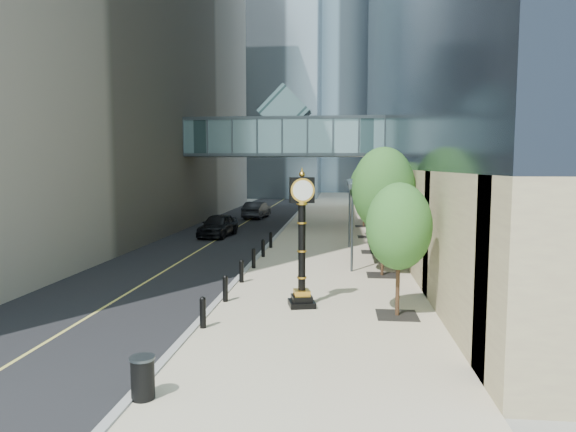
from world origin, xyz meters
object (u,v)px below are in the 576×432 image
object	(u,v)px
street_clock	(302,249)
trash_bin	(143,379)
pedestrian	(387,240)
car_far	(257,210)
car_near	(218,225)

from	to	relation	value
street_clock	trash_bin	xyz separation A→B (m)	(-2.94, -7.82, -1.69)
trash_bin	pedestrian	bearing A→B (deg)	69.30
trash_bin	pedestrian	distance (m)	19.62
pedestrian	car_far	size ratio (longest dim) A/B	0.38
pedestrian	car_far	xyz separation A→B (m)	(-10.81, 20.90, -0.18)
car_near	car_far	world-z (taller)	car_near
pedestrian	car_far	distance (m)	23.53
street_clock	car_far	bearing A→B (deg)	88.94
street_clock	car_far	xyz separation A→B (m)	(-6.82, 31.42, -1.36)
car_near	car_far	bearing A→B (deg)	92.36
trash_bin	car_near	xyz separation A→B (m)	(-4.57, 26.00, 0.34)
street_clock	car_far	size ratio (longest dim) A/B	0.99
trash_bin	car_far	bearing A→B (deg)	95.64
trash_bin	car_far	size ratio (longest dim) A/B	0.18
street_clock	car_far	distance (m)	32.18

